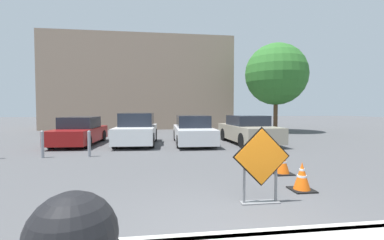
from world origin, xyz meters
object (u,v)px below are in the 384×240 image
parked_car_third (193,131)px  traffic_cone_second (282,163)px  road_closed_sign (261,163)px  traffic_cone_fourth (261,145)px  traffic_cone_third (271,155)px  parked_car_second (137,130)px  parked_car_fourth (248,130)px  bollard_second (42,143)px  bollard_nearest (89,143)px  traffic_cone_nearest (302,177)px  parked_car_nearest (80,132)px

parked_car_third → traffic_cone_second: bearing=104.8°
road_closed_sign → traffic_cone_fourth: bearing=67.1°
traffic_cone_third → parked_car_second: bearing=131.8°
parked_car_fourth → traffic_cone_second: bearing=75.7°
traffic_cone_second → bollard_second: bearing=156.1°
parked_car_fourth → traffic_cone_fourth: bearing=75.1°
traffic_cone_third → parked_car_second: size_ratio=0.15×
traffic_cone_third → bollard_nearest: bearing=161.3°
traffic_cone_third → parked_car_third: bearing=109.3°
road_closed_sign → parked_car_second: bearing=109.1°
road_closed_sign → bollard_second: road_closed_sign is taller
traffic_cone_nearest → traffic_cone_third: (0.51, 2.67, 0.00)m
traffic_cone_fourth → parked_car_second: 6.26m
bollard_second → parked_car_second: bearing=44.8°
road_closed_sign → parked_car_fourth: road_closed_sign is taller
bollard_nearest → parked_car_third: bearing=35.7°
traffic_cone_nearest → bollard_nearest: bearing=139.9°
road_closed_sign → bollard_second: (-6.09, 5.40, -0.25)m
traffic_cone_nearest → parked_car_fourth: (1.52, 7.58, 0.38)m
bollard_second → traffic_cone_second: bearing=-23.9°
traffic_cone_second → parked_car_second: (-4.43, 6.48, 0.41)m
traffic_cone_third → parked_car_fourth: parked_car_fourth is taller
parked_car_nearest → parked_car_second: parked_car_second is taller
traffic_cone_second → traffic_cone_fourth: traffic_cone_fourth is taller
bollard_nearest → parked_car_second: bearing=64.3°
parked_car_fourth → bollard_second: 9.26m
parked_car_third → parked_car_second: bearing=1.0°
traffic_cone_nearest → traffic_cone_fourth: size_ratio=0.75×
parked_car_nearest → bollard_second: bearing=88.2°
road_closed_sign → parked_car_fourth: 8.65m
traffic_cone_nearest → traffic_cone_fourth: 4.10m
traffic_cone_third → parked_car_second: parked_car_second is taller
traffic_cone_fourth → parked_car_fourth: (0.76, 3.55, 0.28)m
parked_car_nearest → parked_car_second: size_ratio=1.03×
traffic_cone_second → traffic_cone_fourth: 2.67m
traffic_cone_fourth → bollard_nearest: (-6.42, 0.74, 0.11)m
road_closed_sign → bollard_second: size_ratio=1.45×
traffic_cone_second → parked_car_fourth: (1.25, 6.17, 0.37)m
traffic_cone_fourth → parked_car_third: (-2.08, 3.86, 0.26)m
road_closed_sign → bollard_second: bearing=138.4°
traffic_cone_nearest → parked_car_third: parked_car_third is taller
road_closed_sign → parked_car_nearest: size_ratio=0.34×
traffic_cone_second → traffic_cone_third: bearing=79.3°
traffic_cone_second → bollard_nearest: bearing=150.5°
parked_car_second → traffic_cone_third: bearing=134.2°
parked_car_nearest → bollard_nearest: (1.34, -3.48, -0.12)m
traffic_cone_fourth → parked_car_fourth: 3.64m
road_closed_sign → parked_car_second: (-2.95, 8.52, -0.06)m
traffic_cone_fourth → bollard_second: (-8.06, 0.74, 0.12)m
traffic_cone_nearest → traffic_cone_second: bearing=79.1°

